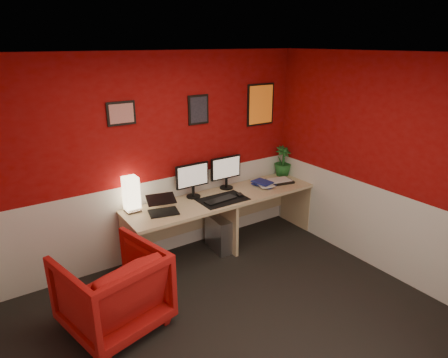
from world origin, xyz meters
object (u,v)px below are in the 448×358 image
desk (224,222)px  armchair (113,290)px  monitor_left (193,175)px  pc_tower (219,233)px  monitor_right (226,168)px  potted_plant (283,161)px  laptop (163,204)px  shoji_lamp (131,195)px  zen_tray (279,181)px

desk → armchair: bearing=-158.7°
desk → monitor_left: monitor_left is taller
pc_tower → monitor_right: bearing=44.0°
desk → pc_tower: desk is taller
monitor_left → pc_tower: bearing=-36.6°
monitor_left → pc_tower: monitor_left is taller
monitor_right → monitor_left: bearing=-176.9°
potted_plant → laptop: bearing=-173.1°
laptop → pc_tower: laptop is taller
shoji_lamp → laptop: bearing=-41.7°
monitor_left → monitor_right: same height
laptop → shoji_lamp: bearing=151.8°
shoji_lamp → laptop: 0.38m
monitor_left → potted_plant: (1.50, 0.01, -0.07)m
desk → shoji_lamp: (-1.14, 0.21, 0.56)m
pc_tower → armchair: size_ratio=0.52×
armchair → zen_tray: bearing=-179.3°
monitor_right → desk: bearing=-129.3°
laptop → monitor_left: size_ratio=0.57×
laptop → monitor_left: bearing=37.5°
monitor_right → zen_tray: bearing=-16.9°
monitor_left → zen_tray: (1.26, -0.20, -0.28)m
shoji_lamp → potted_plant: bearing=-0.0°
monitor_left → shoji_lamp: bearing=179.2°
laptop → potted_plant: (2.03, 0.25, 0.11)m
monitor_right → zen_tray: 0.82m
monitor_left → pc_tower: 0.86m
laptop → armchair: laptop is taller
monitor_left → armchair: 1.73m
potted_plant → pc_tower: potted_plant is taller
laptop → potted_plant: 2.04m
desk → potted_plant: 1.32m
shoji_lamp → monitor_right: 1.33m
potted_plant → zen_tray: bearing=-138.7°
shoji_lamp → armchair: size_ratio=0.46×
potted_plant → armchair: potted_plant is taller
shoji_lamp → zen_tray: shoji_lamp is taller
monitor_right → potted_plant: size_ratio=1.34×
monitor_left → zen_tray: 1.31m
shoji_lamp → laptop: size_ratio=1.21×
laptop → potted_plant: size_ratio=0.76×
laptop → armchair: (-0.84, -0.63, -0.44)m
monitor_right → pc_tower: (-0.26, -0.22, -0.80)m
armchair → shoji_lamp: bearing=-136.3°
desk → zen_tray: 1.00m
shoji_lamp → zen_tray: size_ratio=1.14×
laptop → potted_plant: bearing=20.4°
shoji_lamp → monitor_left: (0.80, -0.01, 0.09)m
monitor_left → potted_plant: bearing=0.4°
armchair → desk: bearing=-172.2°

